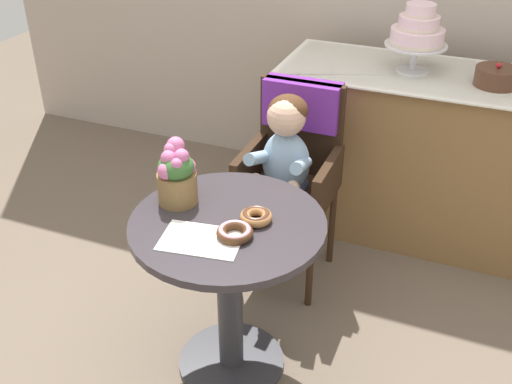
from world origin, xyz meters
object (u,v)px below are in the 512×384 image
at_px(donut_front, 256,216).
at_px(flower_vase, 177,174).
at_px(seated_child, 284,159).
at_px(donut_mid, 235,232).
at_px(cafe_table, 229,267).
at_px(round_layer_cake, 497,77).
at_px(tiered_cake_stand, 418,32).
at_px(wicker_chair, 295,152).

distance_m(donut_front, flower_vase, 0.34).
xyz_separation_m(seated_child, donut_mid, (0.06, -0.67, 0.06)).
height_order(cafe_table, donut_mid, donut_mid).
bearing_deg(donut_mid, seated_child, 95.03).
bearing_deg(cafe_table, seated_child, 89.57).
distance_m(donut_front, round_layer_cake, 1.42).
xyz_separation_m(cafe_table, tiered_cake_stand, (0.41, 1.30, 0.59)).
relative_size(cafe_table, round_layer_cake, 3.58).
bearing_deg(flower_vase, tiered_cake_stand, 62.71).
relative_size(cafe_table, tiered_cake_stand, 2.18).
xyz_separation_m(donut_front, tiered_cake_stand, (0.32, 1.26, 0.35)).
relative_size(seated_child, donut_mid, 5.62).
bearing_deg(flower_vase, donut_mid, -24.49).
bearing_deg(seated_child, tiered_cake_stand, 59.88).
distance_m(seated_child, round_layer_cake, 1.07).
bearing_deg(donut_front, round_layer_cake, 59.82).
relative_size(seated_child, round_layer_cake, 3.61).
bearing_deg(seated_child, round_layer_cake, 39.71).
height_order(wicker_chair, round_layer_cake, round_layer_cake).
height_order(seated_child, tiered_cake_stand, tiered_cake_stand).
xyz_separation_m(seated_child, donut_front, (0.09, -0.55, 0.06)).
xyz_separation_m(seated_child, flower_vase, (-0.23, -0.54, 0.16)).
distance_m(donut_front, tiered_cake_stand, 1.35).
distance_m(tiered_cake_stand, round_layer_cake, 0.42).
bearing_deg(cafe_table, flower_vase, 166.68).
xyz_separation_m(flower_vase, round_layer_cake, (1.03, 1.20, 0.11)).
xyz_separation_m(tiered_cake_stand, round_layer_cake, (0.39, -0.04, -0.15)).
height_order(seated_child, round_layer_cake, round_layer_cake).
xyz_separation_m(wicker_chair, tiered_cake_stand, (0.41, 0.55, 0.46)).
bearing_deg(flower_vase, round_layer_cake, 49.37).
bearing_deg(seated_child, donut_mid, -84.97).
xyz_separation_m(wicker_chair, donut_mid, (0.06, -0.83, 0.10)).
relative_size(cafe_table, flower_vase, 2.89).
xyz_separation_m(wicker_chair, donut_front, (0.09, -0.71, 0.10)).
distance_m(cafe_table, donut_mid, 0.25).
bearing_deg(donut_mid, donut_front, 74.92).
bearing_deg(wicker_chair, round_layer_cake, 28.61).
distance_m(seated_child, donut_mid, 0.68).
relative_size(donut_front, tiered_cake_stand, 0.36).
bearing_deg(donut_front, donut_mid, -105.08).
height_order(cafe_table, seated_child, seated_child).
distance_m(cafe_table, tiered_cake_stand, 1.49).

